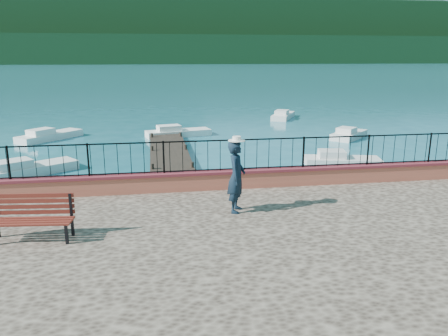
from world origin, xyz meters
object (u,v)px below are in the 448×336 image
object	(u,v)px
boat_4	(178,130)
boat_5	(283,114)
boat_1	(343,158)
boat_3	(50,133)
park_bench	(32,227)
person	(236,177)
boat_2	(349,132)
boat_0	(28,166)

from	to	relation	value
boat_4	boat_5	bearing A→B (deg)	24.39
boat_1	boat_3	distance (m)	18.38
boat_4	boat_3	bearing A→B (deg)	165.89
park_bench	person	size ratio (longest dim) A/B	0.99
boat_2	boat_3	size ratio (longest dim) A/B	0.76
park_bench	boat_1	size ratio (longest dim) A/B	0.53
boat_0	boat_4	world-z (taller)	same
person	boat_0	xyz separation A→B (m)	(-7.76, 9.43, -1.76)
person	boat_2	distance (m)	18.87
park_bench	boat_2	size ratio (longest dim) A/B	0.57
person	boat_3	bearing A→B (deg)	45.49
boat_0	boat_1	size ratio (longest dim) A/B	1.19
boat_1	boat_5	world-z (taller)	same
boat_4	boat_2	bearing A→B (deg)	-25.94
boat_5	park_bench	bearing A→B (deg)	-179.49
park_bench	person	distance (m)	5.05
boat_0	boat_1	bearing A→B (deg)	-38.20
boat_0	boat_4	distance (m)	11.35
boat_1	boat_5	size ratio (longest dim) A/B	0.89
boat_3	boat_1	bearing A→B (deg)	-81.49
park_bench	boat_1	world-z (taller)	park_bench
boat_3	boat_4	size ratio (longest dim) A/B	1.01
park_bench	boat_1	bearing A→B (deg)	45.68
park_bench	boat_3	size ratio (longest dim) A/B	0.44
boat_2	boat_4	world-z (taller)	same
park_bench	boat_2	distance (m)	22.71
boat_3	boat_5	xyz separation A→B (m)	(17.65, 7.00, 0.00)
boat_2	boat_5	size ratio (longest dim) A/B	0.82
person	boat_1	world-z (taller)	person
boat_0	boat_2	distance (m)	19.26
park_bench	boat_0	world-z (taller)	park_bench
boat_4	person	bearing A→B (deg)	-101.41
person	boat_1	distance (m)	11.23
boat_2	boat_5	xyz separation A→B (m)	(-1.53, 9.71, 0.00)
person	boat_3	xyz separation A→B (m)	(-8.70, 18.30, -1.76)
boat_1	boat_2	size ratio (longest dim) A/B	1.09
person	boat_2	bearing A→B (deg)	-13.87
park_bench	boat_4	size ratio (longest dim) A/B	0.44
boat_0	boat_4	xyz separation A→B (m)	(7.30, 8.69, 0.00)
person	boat_2	world-z (taller)	person
boat_2	boat_4	bearing A→B (deg)	122.91
park_bench	boat_5	size ratio (longest dim) A/B	0.47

